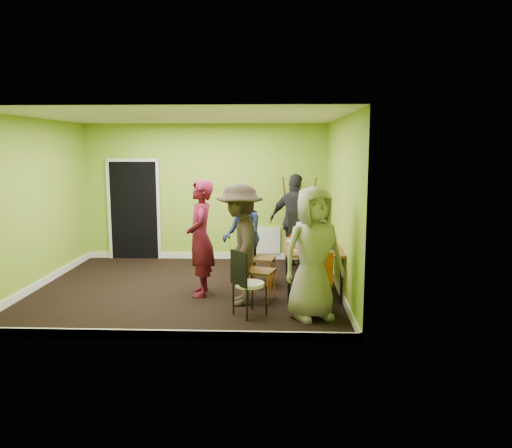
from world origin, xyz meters
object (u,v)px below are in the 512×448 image
at_px(chair_left_near, 255,265).
at_px(orange_bottle, 305,242).
at_px(dining_table, 312,249).
at_px(chair_bentwood, 246,280).
at_px(person_back_end, 296,221).
at_px(blue_bottle, 330,242).
at_px(person_standing, 200,238).
at_px(person_front_end, 313,253).
at_px(chair_left_far, 257,253).
at_px(chair_back_end, 300,229).
at_px(easel, 299,220).
at_px(thermos, 307,239).
at_px(chair_front_end, 318,279).
at_px(person_left_near, 240,244).
at_px(person_left_far, 242,235).

bearing_deg(chair_left_near, orange_bottle, 146.17).
relative_size(dining_table, chair_bentwood, 1.60).
bearing_deg(person_back_end, blue_bottle, 124.58).
distance_m(person_standing, person_front_end, 1.97).
relative_size(chair_left_far, chair_left_near, 1.04).
xyz_separation_m(chair_back_end, chair_bentwood, (-0.87, -2.73, -0.27)).
bearing_deg(blue_bottle, chair_left_far, 154.44).
bearing_deg(easel, chair_left_far, -113.65).
xyz_separation_m(chair_left_near, thermos, (0.81, 0.46, 0.32)).
height_order(dining_table, easel, easel).
bearing_deg(blue_bottle, easel, 99.34).
bearing_deg(chair_front_end, chair_back_end, 70.95).
bearing_deg(easel, chair_back_end, -90.44).
relative_size(chair_front_end, blue_bottle, 4.11).
bearing_deg(person_left_near, orange_bottle, 126.42).
distance_m(thermos, person_left_far, 1.17).
distance_m(chair_front_end, person_left_near, 1.27).
relative_size(chair_left_near, chair_bentwood, 1.03).
bearing_deg(person_standing, blue_bottle, 83.72).
bearing_deg(dining_table, person_back_end, 97.08).
distance_m(blue_bottle, person_left_near, 1.45).
bearing_deg(person_left_far, chair_back_end, 120.76).
bearing_deg(orange_bottle, chair_bentwood, -122.08).
height_order(thermos, person_left_far, person_left_far).
relative_size(chair_left_near, blue_bottle, 4.47).
height_order(chair_left_far, person_back_end, person_back_end).
height_order(chair_front_end, person_back_end, person_back_end).
distance_m(chair_left_far, orange_bottle, 0.84).
bearing_deg(person_left_far, chair_left_near, 2.32).
bearing_deg(chair_left_near, chair_back_end, 175.28).
distance_m(chair_left_far, person_left_near, 1.08).
distance_m(easel, person_left_near, 2.94).
height_order(chair_left_far, easel, easel).
distance_m(chair_left_far, easel, 1.96).
bearing_deg(chair_back_end, person_standing, 52.55).
bearing_deg(easel, dining_table, -86.41).
xyz_separation_m(blue_bottle, person_left_near, (-1.38, -0.44, 0.05)).
xyz_separation_m(person_standing, person_left_near, (0.65, -0.42, -0.01)).
distance_m(chair_left_far, chair_bentwood, 1.57).
bearing_deg(person_left_far, person_standing, -54.49).
xyz_separation_m(chair_left_far, person_standing, (-0.87, -0.57, 0.35)).
bearing_deg(person_left_far, blue_bottle, 50.39).
relative_size(person_left_near, person_back_end, 1.00).
height_order(easel, person_standing, person_standing).
bearing_deg(chair_back_end, chair_left_near, 74.45).
distance_m(dining_table, chair_bentwood, 1.64).
height_order(easel, person_left_near, person_left_near).
xyz_separation_m(dining_table, person_standing, (-1.77, -0.30, 0.22)).
height_order(chair_back_end, person_left_far, person_left_far).
distance_m(chair_back_end, person_left_far, 1.46).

